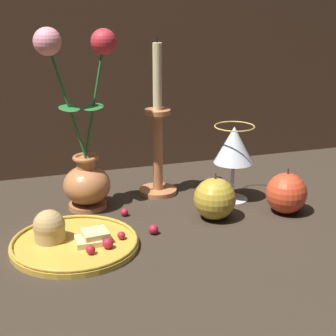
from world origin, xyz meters
The scene contains 9 objects.
ground_plane centered at (0.00, 0.00, 0.00)m, with size 2.40×2.40×0.00m, color #33281E.
vase centered at (-0.15, 0.08, 0.12)m, with size 0.16×0.10×0.37m.
plate_with_pastries centered at (-0.20, -0.09, 0.01)m, with size 0.23×0.23×0.07m.
wine_glass centered at (0.16, 0.04, 0.12)m, with size 0.09×0.09×0.16m.
candlestick centered at (0.02, 0.12, 0.12)m, with size 0.08×0.08×0.34m.
apple_beside_vase centered at (0.24, -0.06, 0.04)m, with size 0.08×0.08×0.10m.
apple_near_glass centered at (0.09, -0.05, 0.04)m, with size 0.08×0.08×0.10m.
berry_near_plate centered at (-0.05, -0.08, 0.01)m, with size 0.02×0.02×0.02m, color #AD192D.
berry_front_center centered at (-0.08, 0.02, 0.01)m, with size 0.02×0.02×0.02m, color #AD192D.
Camera 1 is at (-0.31, -1.00, 0.45)m, focal length 60.00 mm.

